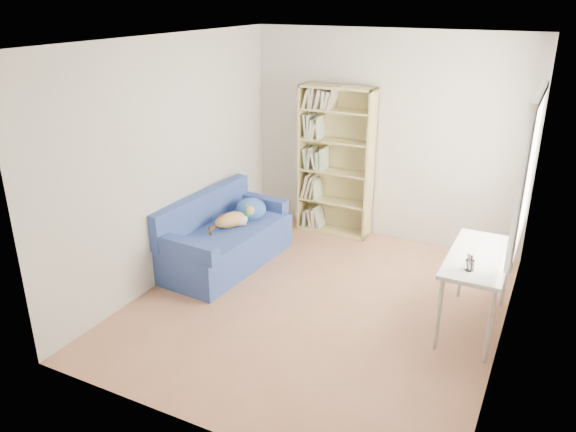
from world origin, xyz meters
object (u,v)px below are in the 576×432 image
at_px(desk, 478,263).
at_px(pen_cup, 470,264).
at_px(bookshelf, 335,168).
at_px(sofa, 225,238).

distance_m(desk, pen_cup, 0.37).
height_order(bookshelf, pen_cup, bookshelf).
bearing_deg(bookshelf, sofa, -118.21).
bearing_deg(pen_cup, sofa, 170.96).
bearing_deg(bookshelf, pen_cup, -43.17).
height_order(bookshelf, desk, bookshelf).
height_order(sofa, desk, sofa).
xyz_separation_m(sofa, bookshelf, (0.78, 1.45, 0.57)).
distance_m(bookshelf, pen_cup, 2.77).
xyz_separation_m(sofa, pen_cup, (2.80, -0.45, 0.49)).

